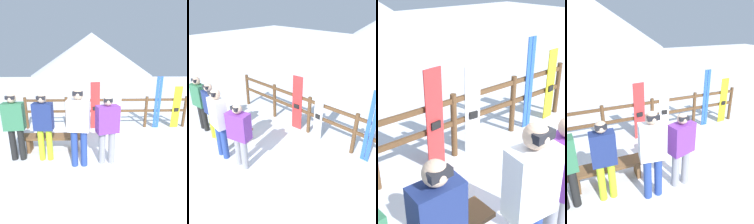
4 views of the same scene
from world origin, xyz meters
TOP-DOWN VIEW (x-y plane):
  - ground_plane at (0.00, 0.00)m, footprint 40.00×40.00m
  - mountain_backdrop at (0.00, 23.70)m, footprint 18.00×18.00m
  - fence at (0.00, 1.70)m, footprint 5.52×0.10m
  - bench at (-1.54, 0.14)m, footprint 1.59×0.36m
  - person_plaid_green at (-2.28, -0.25)m, footprint 0.46×0.28m
  - person_purple at (-0.22, -0.45)m, footprint 0.53×0.38m
  - person_white at (-0.83, -0.55)m, footprint 0.49×0.31m
  - person_navy at (-1.63, -0.28)m, footprint 0.43×0.25m
  - snowboard_red at (-0.39, 1.64)m, footprint 0.31×0.08m
  - snowboard_white at (0.34, 1.64)m, footprint 0.28×0.09m
  - ski_pair_blue at (1.71, 1.64)m, footprint 0.19×0.02m
  - snowboard_yellow at (2.37, 1.64)m, footprint 0.27×0.07m

SIDE VIEW (x-z plane):
  - ground_plane at x=0.00m, z-range 0.00..0.00m
  - bench at x=-1.54m, z-range 0.11..0.54m
  - fence at x=0.00m, z-range 0.11..1.20m
  - snowboard_yellow at x=2.37m, z-range 0.00..1.43m
  - snowboard_white at x=0.34m, z-range 0.00..1.48m
  - snowboard_red at x=-0.39m, z-range 0.00..1.58m
  - ski_pair_blue at x=1.71m, z-range 0.00..1.75m
  - person_purple at x=-0.22m, z-range 0.11..1.66m
  - person_plaid_green at x=-2.28m, z-range 0.12..1.71m
  - person_navy at x=-1.63m, z-range 0.12..1.71m
  - person_white at x=-0.83m, z-range 0.14..1.87m
  - mountain_backdrop at x=0.00m, z-range 0.00..6.00m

